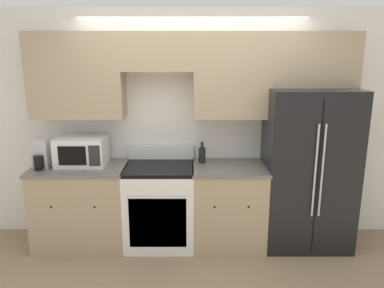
# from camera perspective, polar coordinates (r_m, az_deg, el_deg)

# --- Properties ---
(ground_plane) EXTENTS (12.00, 12.00, 0.00)m
(ground_plane) POSITION_cam_1_polar(r_m,az_deg,el_deg) (4.18, 0.01, -16.79)
(ground_plane) COLOR #937A5B
(wall_back) EXTENTS (8.00, 0.39, 2.60)m
(wall_back) POSITION_cam_1_polar(r_m,az_deg,el_deg) (4.21, 0.28, 6.06)
(wall_back) COLOR white
(wall_back) RESTS_ON ground_plane
(lower_cabinets_left) EXTENTS (1.02, 0.64, 0.92)m
(lower_cabinets_left) POSITION_cam_1_polar(r_m,az_deg,el_deg) (4.42, -16.49, -8.93)
(lower_cabinets_left) COLOR tan
(lower_cabinets_left) RESTS_ON ground_plane
(lower_cabinets_right) EXTENTS (0.81, 0.64, 0.92)m
(lower_cabinets_right) POSITION_cam_1_polar(r_m,az_deg,el_deg) (4.27, 5.48, -9.25)
(lower_cabinets_right) COLOR tan
(lower_cabinets_right) RESTS_ON ground_plane
(oven_range) EXTENTS (0.75, 0.65, 1.08)m
(oven_range) POSITION_cam_1_polar(r_m,az_deg,el_deg) (4.26, -4.99, -9.21)
(oven_range) COLOR white
(oven_range) RESTS_ON ground_plane
(refrigerator) EXTENTS (0.94, 0.74, 1.76)m
(refrigerator) POSITION_cam_1_polar(r_m,az_deg,el_deg) (4.33, 17.02, -3.53)
(refrigerator) COLOR black
(refrigerator) RESTS_ON ground_plane
(microwave) EXTENTS (0.53, 0.39, 0.31)m
(microwave) POSITION_cam_1_polar(r_m,az_deg,el_deg) (4.28, -16.53, -1.03)
(microwave) COLOR white
(microwave) RESTS_ON lower_cabinets_left
(bottle) EXTENTS (0.08, 0.08, 0.24)m
(bottle) POSITION_cam_1_polar(r_m,az_deg,el_deg) (4.19, 1.45, -1.61)
(bottle) COLOR black
(bottle) RESTS_ON lower_cabinets_right
(paper_towel_holder) EXTENTS (0.16, 0.21, 0.32)m
(paper_towel_holder) POSITION_cam_1_polar(r_m,az_deg,el_deg) (4.30, -22.12, -1.56)
(paper_towel_holder) COLOR #B7B7BC
(paper_towel_holder) RESTS_ON lower_cabinets_left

